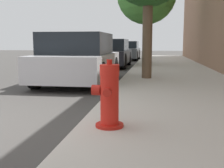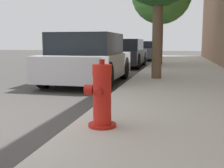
{
  "view_description": "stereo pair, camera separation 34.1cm",
  "coord_description": "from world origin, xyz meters",
  "px_view_note": "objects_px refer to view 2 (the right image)",
  "views": [
    {
      "loc": [
        2.61,
        -3.49,
        1.17
      ],
      "look_at": [
        1.92,
        1.0,
        0.5
      ],
      "focal_mm": 45.0,
      "sensor_mm": 36.0,
      "label": 1
    },
    {
      "loc": [
        2.94,
        -3.43,
        1.17
      ],
      "look_at": [
        1.92,
        1.0,
        0.5
      ],
      "focal_mm": 45.0,
      "sensor_mm": 36.0,
      "label": 2
    }
  ],
  "objects_px": {
    "parked_car_near": "(88,59)",
    "parked_car_mid": "(124,53)",
    "fire_hydrant": "(102,96)",
    "parked_car_far": "(143,51)"
  },
  "relations": [
    {
      "from": "parked_car_near",
      "to": "parked_car_mid",
      "type": "height_order",
      "value": "parked_car_near"
    },
    {
      "from": "parked_car_mid",
      "to": "parked_car_far",
      "type": "relative_size",
      "value": 0.98
    },
    {
      "from": "parked_car_mid",
      "to": "parked_car_far",
      "type": "bearing_deg",
      "value": 88.11
    },
    {
      "from": "fire_hydrant",
      "to": "parked_car_near",
      "type": "distance_m",
      "value": 4.87
    },
    {
      "from": "parked_car_far",
      "to": "fire_hydrant",
      "type": "bearing_deg",
      "value": -84.99
    },
    {
      "from": "parked_car_mid",
      "to": "parked_car_near",
      "type": "bearing_deg",
      "value": -90.0
    },
    {
      "from": "parked_car_mid",
      "to": "parked_car_far",
      "type": "xyz_separation_m",
      "value": [
        0.2,
        6.0,
        -0.03
      ]
    },
    {
      "from": "parked_car_mid",
      "to": "fire_hydrant",
      "type": "bearing_deg",
      "value": -81.08
    },
    {
      "from": "parked_car_mid",
      "to": "parked_car_far",
      "type": "height_order",
      "value": "parked_car_mid"
    },
    {
      "from": "fire_hydrant",
      "to": "parked_car_far",
      "type": "xyz_separation_m",
      "value": [
        -1.44,
        16.42,
        0.11
      ]
    }
  ]
}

